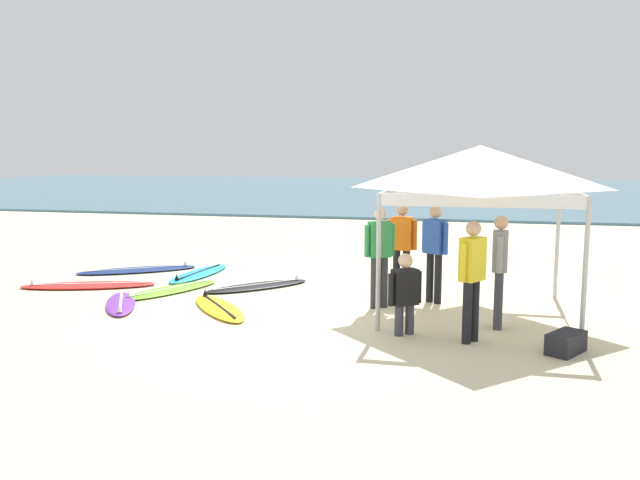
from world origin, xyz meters
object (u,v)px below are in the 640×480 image
(surfboard_purple, at_px, (121,303))
(person_blue, at_px, (435,247))
(person_black, at_px, (405,291))
(canopy_tent, at_px, (480,168))
(person_yellow, at_px, (472,273))
(person_green, at_px, (380,251))
(surfboard_red, at_px, (88,285))
(gear_bag_near_tent, at_px, (566,343))
(surfboard_lime, at_px, (169,290))
(person_orange, at_px, (402,244))
(surfboard_yellow, at_px, (219,308))
(person_grey, at_px, (500,264))
(surfboard_navy, at_px, (138,270))
(surfboard_cyan, at_px, (199,273))
(surfboard_black, at_px, (258,286))

(surfboard_purple, relative_size, person_blue, 1.07)
(surfboard_purple, bearing_deg, person_black, -7.85)
(canopy_tent, distance_m, person_black, 2.55)
(surfboard_purple, bearing_deg, person_yellow, -8.14)
(person_green, bearing_deg, surfboard_red, 176.09)
(person_yellow, bearing_deg, gear_bag_near_tent, -10.43)
(surfboard_lime, bearing_deg, person_orange, 6.86)
(surfboard_purple, relative_size, person_green, 1.07)
(surfboard_purple, xyz_separation_m, person_orange, (4.67, 1.72, 0.95))
(gear_bag_near_tent, bearing_deg, surfboard_yellow, 167.68)
(surfboard_yellow, bearing_deg, person_black, -13.81)
(person_green, height_order, person_grey, same)
(surfboard_red, relative_size, surfboard_navy, 1.05)
(surfboard_purple, xyz_separation_m, person_blue, (5.27, 1.44, 0.95))
(person_orange, bearing_deg, person_black, -83.10)
(surfboard_red, distance_m, surfboard_yellow, 3.40)
(surfboard_cyan, relative_size, person_black, 1.92)
(surfboard_black, bearing_deg, person_green, -23.09)
(surfboard_red, height_order, surfboard_yellow, same)
(surfboard_purple, bearing_deg, person_grey, -0.08)
(person_orange, bearing_deg, canopy_tent, -32.65)
(person_orange, height_order, person_black, person_orange)
(surfboard_red, relative_size, gear_bag_near_tent, 4.45)
(surfboard_purple, height_order, person_yellow, person_yellow)
(surfboard_navy, bearing_deg, gear_bag_near_tent, -25.63)
(person_green, relative_size, person_yellow, 1.00)
(surfboard_red, distance_m, person_grey, 7.89)
(surfboard_yellow, height_order, surfboard_cyan, same)
(surfboard_lime, xyz_separation_m, person_grey, (5.97, -1.21, 0.95))
(surfboard_navy, xyz_separation_m, person_blue, (6.56, -1.53, 0.95))
(canopy_tent, height_order, person_green, canopy_tent)
(canopy_tent, distance_m, person_blue, 1.66)
(surfboard_black, relative_size, surfboard_navy, 0.78)
(surfboard_red, relative_size, person_blue, 1.56)
(surfboard_yellow, distance_m, surfboard_navy, 4.20)
(surfboard_red, bearing_deg, person_blue, 1.64)
(surfboard_red, xyz_separation_m, surfboard_purple, (1.43, -1.25, 0.00))
(surfboard_lime, relative_size, person_black, 1.89)
(surfboard_black, height_order, person_grey, person_grey)
(surfboard_navy, height_order, person_black, person_black)
(surfboard_purple, bearing_deg, surfboard_yellow, 3.27)
(surfboard_lime, height_order, person_grey, person_grey)
(surfboard_lime, relative_size, person_green, 1.33)
(surfboard_cyan, height_order, person_orange, person_orange)
(person_blue, bearing_deg, surfboard_yellow, -159.12)
(person_green, distance_m, person_yellow, 2.27)
(person_orange, relative_size, gear_bag_near_tent, 2.85)
(surfboard_red, relative_size, surfboard_yellow, 1.35)
(person_black, bearing_deg, person_blue, 81.64)
(surfboard_yellow, height_order, surfboard_lime, same)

